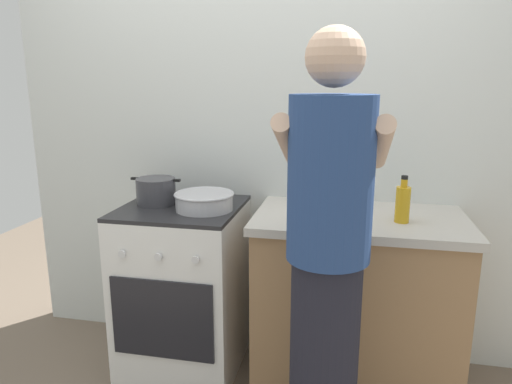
# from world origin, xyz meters

# --- Properties ---
(back_wall) EXTENTS (3.20, 0.10, 2.50)m
(back_wall) POSITION_xyz_m (0.20, 0.50, 1.25)
(back_wall) COLOR silver
(back_wall) RESTS_ON ground
(countertop) EXTENTS (1.00, 0.60, 0.90)m
(countertop) POSITION_xyz_m (0.55, 0.15, 0.45)
(countertop) COLOR #99724C
(countertop) RESTS_ON ground
(stove_range) EXTENTS (0.60, 0.62, 0.90)m
(stove_range) POSITION_xyz_m (-0.35, 0.15, 0.45)
(stove_range) COLOR white
(stove_range) RESTS_ON ground
(pot) EXTENTS (0.27, 0.20, 0.14)m
(pot) POSITION_xyz_m (-0.49, 0.16, 0.97)
(pot) COLOR #38383D
(pot) RESTS_ON stove_range
(mixing_bowl) EXTENTS (0.30, 0.30, 0.09)m
(mixing_bowl) POSITION_xyz_m (-0.21, 0.11, 0.95)
(mixing_bowl) COLOR #B7B7BC
(mixing_bowl) RESTS_ON stove_range
(utensil_crock) EXTENTS (0.10, 0.10, 0.33)m
(utensil_crock) POSITION_xyz_m (0.30, 0.32, 1.00)
(utensil_crock) COLOR silver
(utensil_crock) RESTS_ON countertop
(spice_bottle) EXTENTS (0.04, 0.04, 0.08)m
(spice_bottle) POSITION_xyz_m (0.53, 0.12, 0.94)
(spice_bottle) COLOR silver
(spice_bottle) RESTS_ON countertop
(oil_bottle) EXTENTS (0.07, 0.07, 0.22)m
(oil_bottle) POSITION_xyz_m (0.73, 0.09, 0.99)
(oil_bottle) COLOR gold
(oil_bottle) RESTS_ON countertop
(person) EXTENTS (0.41, 0.50, 1.70)m
(person) POSITION_xyz_m (0.43, -0.43, 0.86)
(person) COLOR black
(person) RESTS_ON ground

